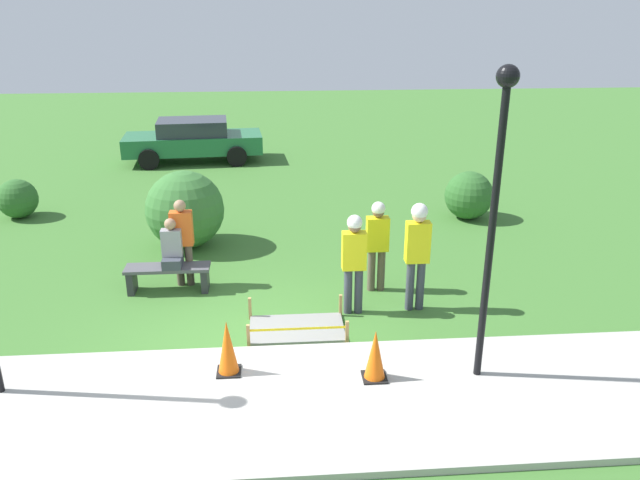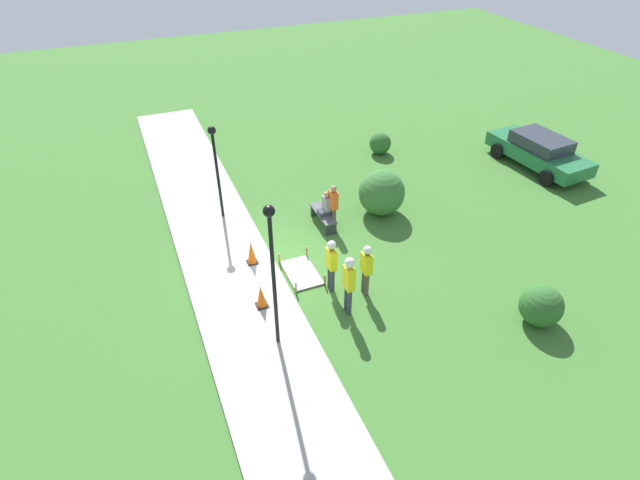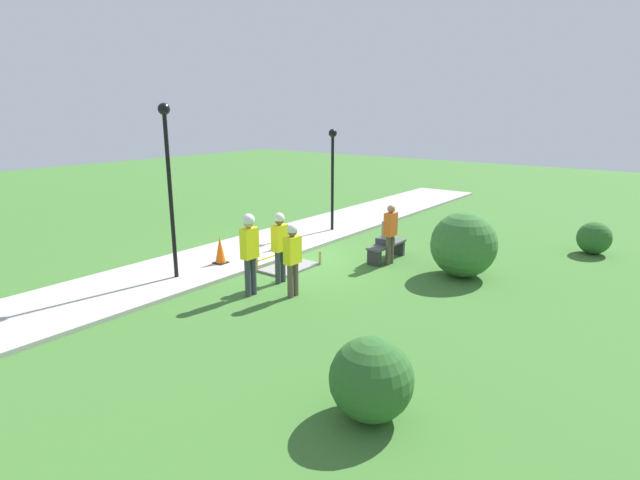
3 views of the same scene
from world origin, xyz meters
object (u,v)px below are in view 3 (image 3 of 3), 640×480
object	(u,v)px
park_bench	(387,249)
traffic_cone_near_patch	(278,236)
traffic_cone_far_patch	(220,250)
lamppost_far	(333,164)
worker_assistant	(249,246)
lamppost_near	(168,167)
person_seated_on_bench	(387,232)
worker_trainee	(280,241)
worker_supervisor	(293,254)
bystander_in_orange_shirt	(390,231)

from	to	relation	value
park_bench	traffic_cone_near_patch	bearing A→B (deg)	-66.90
traffic_cone_far_patch	lamppost_far	size ratio (longest dim) A/B	0.21
park_bench	worker_assistant	bearing A→B (deg)	-13.75
traffic_cone_far_patch	lamppost_near	size ratio (longest dim) A/B	0.18
person_seated_on_bench	worker_trainee	world-z (taller)	worker_trainee
worker_assistant	worker_trainee	xyz separation A→B (m)	(-1.07, -0.05, -0.12)
traffic_cone_far_patch	worker_assistant	world-z (taller)	worker_assistant
lamppost_far	traffic_cone_far_patch	bearing A→B (deg)	-0.90
worker_supervisor	lamppost_far	distance (m)	6.45
park_bench	worker_assistant	world-z (taller)	worker_assistant
bystander_in_orange_shirt	lamppost_far	xyz separation A→B (m)	(-2.03, -3.45, 1.45)
lamppost_near	worker_supervisor	bearing A→B (deg)	107.31
worker_supervisor	worker_trainee	size ratio (longest dim) A/B	0.97
worker_supervisor	bystander_in_orange_shirt	distance (m)	3.57
worker_trainee	lamppost_near	world-z (taller)	lamppost_near
park_bench	worker_trainee	world-z (taller)	worker_trainee
person_seated_on_bench	lamppost_far	bearing A→B (deg)	-119.81
worker_trainee	bystander_in_orange_shirt	distance (m)	3.29
worker_trainee	bystander_in_orange_shirt	size ratio (longest dim) A/B	1.06
park_bench	worker_supervisor	world-z (taller)	worker_supervisor
traffic_cone_near_patch	worker_trainee	xyz separation A→B (m)	(2.00, 1.86, 0.55)
bystander_in_orange_shirt	worker_assistant	bearing A→B (deg)	-17.94
worker_trainee	lamppost_far	distance (m)	5.60
lamppost_far	traffic_cone_near_patch	bearing A→B (deg)	4.17
lamppost_far	lamppost_near	bearing A→B (deg)	-0.72
traffic_cone_far_patch	worker_supervisor	xyz separation A→B (m)	(0.51, 3.03, 0.54)
traffic_cone_near_patch	lamppost_near	distance (m)	4.20
bystander_in_orange_shirt	lamppost_near	world-z (taller)	lamppost_near
bystander_in_orange_shirt	lamppost_near	distance (m)	6.01
worker_assistant	bystander_in_orange_shirt	distance (m)	4.28
worker_trainee	lamppost_near	distance (m)	3.17
worker_supervisor	worker_assistant	xyz separation A→B (m)	(0.54, -0.81, 0.16)
park_bench	lamppost_far	bearing A→B (deg)	-118.79
traffic_cone_near_patch	traffic_cone_far_patch	distance (m)	2.05
lamppost_near	lamppost_far	distance (m)	6.52
worker_supervisor	bystander_in_orange_shirt	size ratio (longest dim) A/B	1.02
traffic_cone_far_patch	person_seated_on_bench	distance (m)	4.62
park_bench	traffic_cone_far_patch	bearing A→B (deg)	-44.86
traffic_cone_near_patch	lamppost_far	bearing A→B (deg)	-175.83
worker_assistant	traffic_cone_near_patch	bearing A→B (deg)	-148.07
traffic_cone_far_patch	worker_supervisor	distance (m)	3.12
worker_supervisor	lamppost_far	world-z (taller)	lamppost_far
bystander_in_orange_shirt	lamppost_far	bearing A→B (deg)	-120.47
traffic_cone_near_patch	bystander_in_orange_shirt	distance (m)	3.41
worker_trainee	person_seated_on_bench	bearing A→B (deg)	159.80
traffic_cone_far_patch	park_bench	bearing A→B (deg)	135.14
lamppost_far	person_seated_on_bench	bearing A→B (deg)	60.19
traffic_cone_far_patch	lamppost_far	xyz separation A→B (m)	(-5.05, 0.08, 1.93)
worker_trainee	lamppost_far	xyz separation A→B (m)	(-5.03, -2.08, 1.34)
traffic_cone_far_patch	worker_trainee	xyz separation A→B (m)	(-0.02, 2.16, 0.58)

